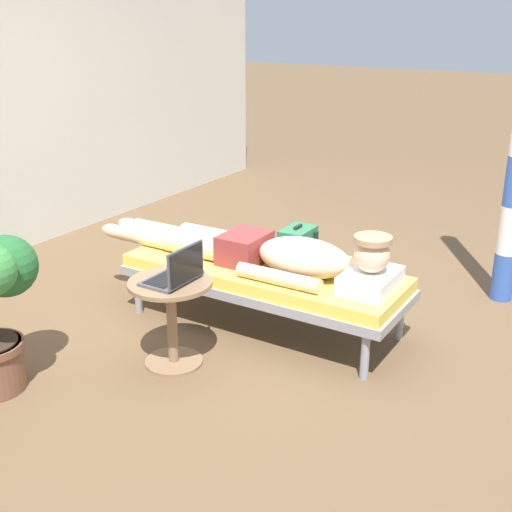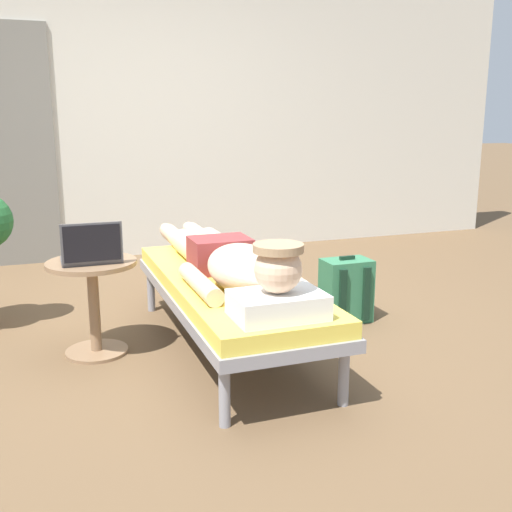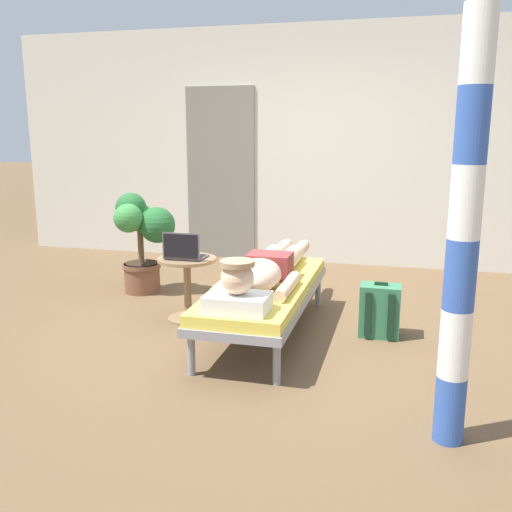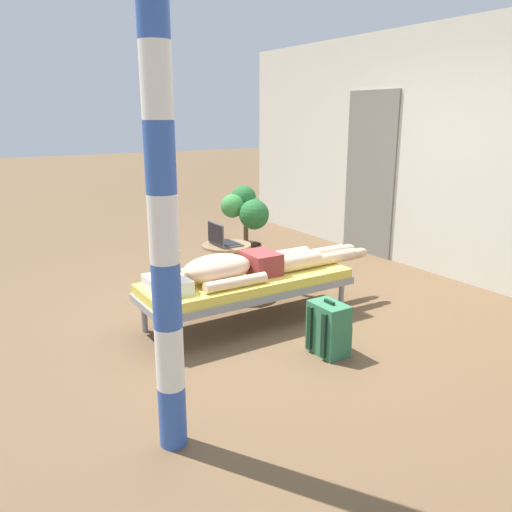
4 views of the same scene
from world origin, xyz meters
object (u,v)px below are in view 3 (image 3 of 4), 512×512
object	(u,v)px
lounge_chair	(265,291)
porch_post	(466,202)
laptop	(184,252)
backpack	(380,311)
potted_plant	(142,235)
side_table	(187,278)
person_reclining	(263,271)

from	to	relation	value
lounge_chair	porch_post	bearing A→B (deg)	-44.44
laptop	backpack	size ratio (longest dim) A/B	0.73
lounge_chair	potted_plant	size ratio (longest dim) A/B	1.94
side_table	porch_post	size ratio (longest dim) A/B	0.22
side_table	potted_plant	size ratio (longest dim) A/B	0.55
side_table	backpack	xyz separation A→B (m)	(1.55, 0.02, -0.16)
backpack	potted_plant	bearing A→B (deg)	164.10
side_table	potted_plant	xyz separation A→B (m)	(-0.71, 0.66, 0.21)
side_table	laptop	xyz separation A→B (m)	(0.00, -0.05, 0.23)
lounge_chair	potted_plant	world-z (taller)	potted_plant
side_table	porch_post	world-z (taller)	porch_post
lounge_chair	laptop	world-z (taller)	laptop
lounge_chair	laptop	bearing A→B (deg)	168.61
side_table	porch_post	xyz separation A→B (m)	(1.97, -1.43, 0.86)
lounge_chair	backpack	size ratio (longest dim) A/B	4.38
laptop	porch_post	bearing A→B (deg)	-35.05
lounge_chair	person_reclining	world-z (taller)	person_reclining
backpack	lounge_chair	bearing A→B (deg)	-166.19
potted_plant	porch_post	bearing A→B (deg)	-37.98
lounge_chair	backpack	world-z (taller)	backpack
side_table	backpack	size ratio (longest dim) A/B	1.23
person_reclining	laptop	distance (m)	0.73
laptop	backpack	bearing A→B (deg)	2.45
person_reclining	laptop	size ratio (longest dim) A/B	7.00
person_reclining	laptop	bearing A→B (deg)	164.41
lounge_chair	potted_plant	xyz separation A→B (m)	(-1.42, 0.85, 0.22)
laptop	porch_post	world-z (taller)	porch_post
backpack	potted_plant	xyz separation A→B (m)	(-2.26, 0.64, 0.37)
lounge_chair	potted_plant	bearing A→B (deg)	148.93
lounge_chair	porch_post	xyz separation A→B (m)	(1.26, -1.24, 0.87)
porch_post	laptop	bearing A→B (deg)	144.95
laptop	side_table	bearing A→B (deg)	90.00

